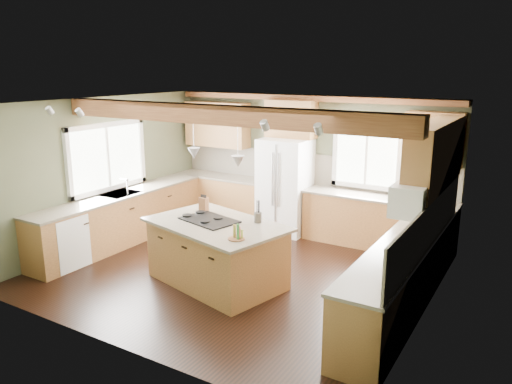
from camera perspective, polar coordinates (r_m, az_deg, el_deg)
The scene contains 37 objects.
floor at distance 7.87m, azimuth -2.11°, elevation -9.09°, with size 5.60×5.60×0.00m, color black.
ceiling at distance 7.25m, azimuth -2.30°, elevation 10.15°, with size 5.60×5.60×0.00m, color silver.
wall_back at distance 9.59m, azimuth 6.00°, elevation 3.24°, with size 5.60×5.60×0.00m, color #4C523A.
wall_left at distance 9.25m, azimuth -16.89°, elevation 2.30°, with size 5.00×5.00×0.00m, color #4C523A.
wall_right at distance 6.42m, azimuth 19.26°, elevation -3.01°, with size 5.00×5.00×0.00m, color #4C523A.
ceiling_beam at distance 6.86m, azimuth -4.50°, elevation 8.80°, with size 5.55×0.26×0.26m, color #4E2616.
soffit_trim at distance 9.35m, azimuth 5.93°, elevation 10.63°, with size 5.55×0.20×0.10m, color #4E2616.
backsplash_back at distance 9.60m, azimuth 5.95°, elevation 2.70°, with size 5.58×0.03×0.58m, color brown.
backsplash_right at distance 6.49m, azimuth 19.16°, elevation -3.64°, with size 0.03×3.70×0.58m, color brown.
base_cab_back_left at distance 10.40m, azimuth -3.79°, elevation -0.70°, with size 2.02×0.60×0.88m, color brown.
counter_back_left at distance 10.30m, azimuth -3.83°, elevation 1.77°, with size 2.06×0.64×0.04m, color #4D4438.
base_cab_back_right at distance 9.01m, azimuth 13.66°, elevation -3.45°, with size 2.62×0.60×0.88m, color brown.
counter_back_right at distance 8.89m, azimuth 13.83°, elevation -0.62°, with size 2.66×0.64×0.04m, color #4D4438.
base_cab_left at distance 9.28m, azimuth -15.03°, elevation -3.03°, with size 0.60×3.70×0.88m, color brown.
counter_left at distance 9.16m, azimuth -15.22°, elevation -0.28°, with size 0.64×3.74×0.04m, color #4D4438.
base_cab_right at distance 6.81m, azimuth 16.27°, elevation -9.48°, with size 0.60×3.70×0.88m, color brown.
counter_right at distance 6.65m, azimuth 16.54°, elevation -5.84°, with size 0.64×3.74×0.04m, color #4D4438.
upper_cab_back_left at distance 10.34m, azimuth -4.45°, elevation 7.72°, with size 1.40×0.35×0.90m, color brown.
upper_cab_over_fridge at distance 9.44m, azimuth 4.01°, elevation 8.33°, with size 0.96×0.35×0.70m, color brown.
upper_cab_right at distance 7.17m, azimuth 19.85°, elevation 4.03°, with size 0.35×2.20×0.90m, color brown.
upper_cab_back_corner at distance 8.61m, azimuth 19.65°, elevation 5.63°, with size 0.90×0.35×0.90m, color brown.
window_left at distance 9.22m, azimuth -16.69°, elevation 3.86°, with size 0.04×1.60×1.05m, color white.
window_back at distance 9.11m, azimuth 12.56°, elevation 4.00°, with size 1.10×0.04×1.00m, color white.
sink at distance 9.16m, azimuth -15.22°, elevation -0.25°, with size 0.50×0.65×0.03m, color #262628.
faucet at distance 8.99m, azimuth -14.48°, elevation 0.50°, with size 0.02×0.02×0.28m, color #B2B2B7.
dishwasher at distance 8.48m, azimuth -21.29°, elevation -5.25°, with size 0.60×0.60×0.84m, color white.
oven at distance 5.69m, azimuth 12.62°, elevation -14.30°, with size 0.60×0.72×0.84m, color white.
microwave at distance 6.35m, azimuth 17.41°, elevation -0.70°, with size 0.40×0.70×0.38m, color white.
pendant_left at distance 7.33m, azimuth -7.10°, elevation 4.43°, with size 0.18×0.18×0.16m, color #B2B2B7.
pendant_right at distance 6.63m, azimuth -2.09°, elevation 3.48°, with size 0.18×0.18×0.16m, color #B2B2B7.
refrigerator at distance 9.47m, azimuth 3.32°, elevation 0.68°, with size 0.90×0.74×1.80m, color white.
island at distance 7.36m, azimuth -4.49°, elevation -7.11°, with size 1.88×1.15×0.88m, color brown.
island_top at distance 7.21m, azimuth -4.56°, elevation -3.70°, with size 2.00×1.27×0.04m, color #4D4438.
cooktop at distance 7.31m, azimuth -5.36°, elevation -3.21°, with size 0.81×0.54×0.02m, color black.
knife_block at distance 7.78m, azimuth -6.00°, elevation -1.41°, with size 0.13×0.10×0.22m, color brown.
utensil_crock at distance 7.19m, azimuth 0.21°, elevation -2.92°, with size 0.11×0.11×0.15m, color #3F3732.
bottle_tray at distance 6.50m, azimuth -2.27°, elevation -4.56°, with size 0.22×0.22×0.21m, color brown, non-canonical shape.
Camera 1 is at (3.97, -6.04, 3.11)m, focal length 35.00 mm.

